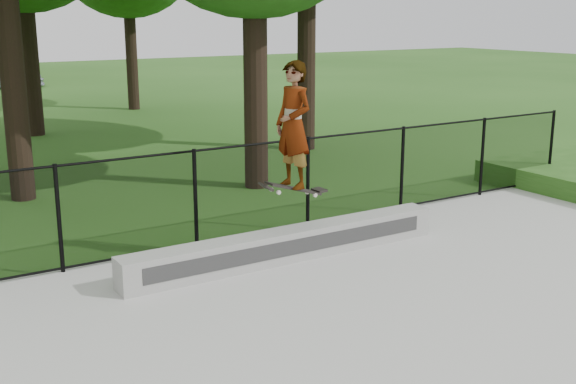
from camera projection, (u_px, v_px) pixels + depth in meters
The scene contains 4 objects.
grind_ledge at pixel (288, 245), 10.25m from camera, with size 5.00×0.40×0.44m, color #9A9A96.
car_c at pixel (1, 76), 33.73m from camera, with size 1.60×3.61×1.14m, color #949DA7.
skater_airborne at pixel (293, 127), 9.83m from camera, with size 0.81×0.68×1.94m.
chainlink_fence at pixel (195, 199), 10.67m from camera, with size 16.06×0.06×1.50m.
Camera 1 is at (-4.33, -3.57, 3.50)m, focal length 45.00 mm.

